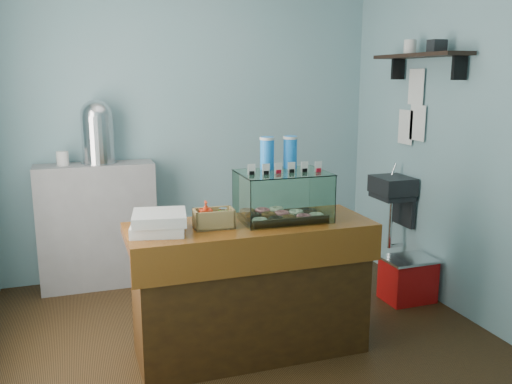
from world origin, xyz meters
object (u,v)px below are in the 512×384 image
object	(u,v)px
coffee_urn	(97,130)
red_cooler	(408,279)
display_case	(281,193)
counter	(251,288)

from	to	relation	value
coffee_urn	red_cooler	distance (m)	2.90
display_case	coffee_urn	xyz separation A→B (m)	(-1.10, 1.50, 0.31)
coffee_urn	counter	bearing A→B (deg)	-61.54
display_case	coffee_urn	bearing A→B (deg)	127.04
display_case	red_cooler	xyz separation A→B (m)	(1.27, 0.32, -0.89)
counter	coffee_urn	size ratio (longest dim) A/B	2.92
counter	coffee_urn	world-z (taller)	coffee_urn
coffee_urn	red_cooler	size ratio (longest dim) A/B	1.29
coffee_urn	display_case	bearing A→B (deg)	-53.94
counter	coffee_urn	xyz separation A→B (m)	(-0.86, 1.58, 0.93)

